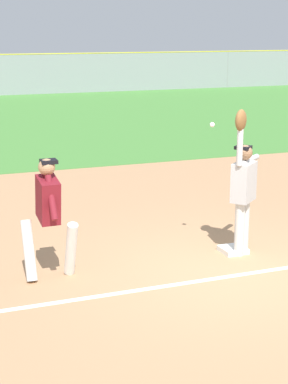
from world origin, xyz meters
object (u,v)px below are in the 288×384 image
(baseball, at_px, (212,125))
(parked_car_tan, at_px, (173,74))
(first_base, at_px, (233,250))
(parked_car_silver, at_px, (94,75))
(fielder, at_px, (243,184))
(parked_car_white, at_px, (6,78))
(runner, at_px, (48,210))

(baseball, bearing_deg, parked_car_tan, 68.40)
(first_base, xyz_separation_m, parked_car_silver, (5.68, 28.21, 0.63))
(fielder, bearing_deg, baseball, 16.07)
(parked_car_white, relative_size, parked_car_silver, 1.01)
(runner, xyz_separation_m, baseball, (2.58, 0.24, 1.01))
(fielder, bearing_deg, parked_car_tan, -60.64)
(parked_car_white, height_order, parked_car_silver, same)
(parked_car_white, bearing_deg, parked_car_tan, -3.22)
(fielder, relative_size, parked_car_white, 0.51)
(runner, relative_size, parked_car_tan, 0.37)
(parked_car_white, bearing_deg, baseball, -93.26)
(first_base, xyz_separation_m, parked_car_tan, (10.45, 27.42, 0.63))
(baseball, bearing_deg, fielder, -33.94)
(first_base, height_order, parked_car_tan, parked_car_tan)
(runner, relative_size, baseball, 23.24)
(parked_car_white, xyz_separation_m, parked_car_tan, (10.02, -0.27, 0.00))
(first_base, bearing_deg, baseball, 151.04)
(first_base, height_order, fielder, fielder)
(parked_car_white, distance_m, parked_car_tan, 10.03)
(parked_car_white, bearing_deg, runner, -98.53)
(first_base, bearing_deg, fielder, -49.57)
(fielder, height_order, baseball, fielder)
(parked_car_tan, bearing_deg, parked_car_silver, 177.29)
(baseball, height_order, parked_car_tan, baseball)
(baseball, xyz_separation_m, parked_car_silver, (6.01, 28.02, -1.34))
(first_base, bearing_deg, parked_car_white, 89.12)
(baseball, relative_size, parked_car_tan, 0.02)
(parked_car_white, bearing_deg, parked_car_silver, 3.92)
(first_base, relative_size, parked_car_tan, 0.08)
(first_base, relative_size, parked_car_silver, 0.09)
(first_base, xyz_separation_m, baseball, (-0.33, 0.18, 1.97))
(parked_car_tan, bearing_deg, runner, -109.30)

